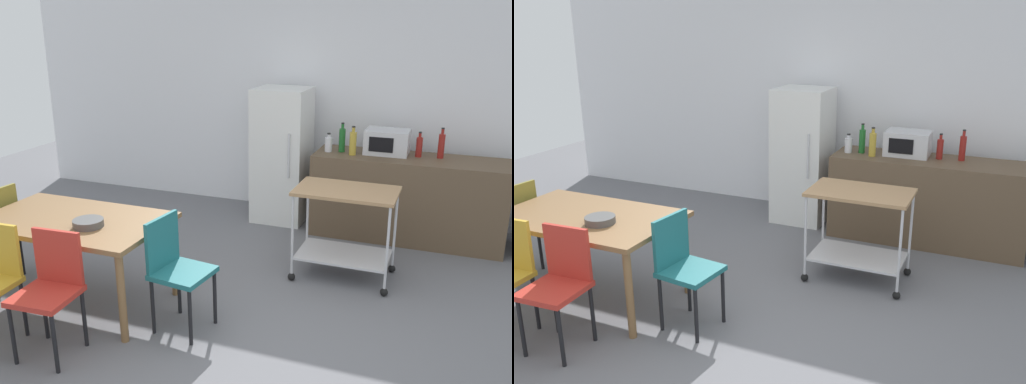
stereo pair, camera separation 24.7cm
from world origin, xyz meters
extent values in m
plane|color=slate|center=(0.00, 0.00, 0.00)|extent=(12.00, 12.00, 0.00)
cube|color=white|center=(0.00, 3.20, 1.45)|extent=(8.40, 0.12, 2.90)
cube|color=brown|center=(0.90, 2.60, 0.45)|extent=(2.00, 0.64, 0.90)
cube|color=brown|center=(-1.50, 0.16, 0.73)|extent=(1.50, 0.90, 0.04)
cylinder|color=brown|center=(-0.81, -0.23, 0.35)|extent=(0.06, 0.06, 0.71)
cylinder|color=brown|center=(-2.19, 0.55, 0.35)|extent=(0.06, 0.06, 0.71)
cylinder|color=brown|center=(-0.81, 0.55, 0.35)|extent=(0.06, 0.06, 0.71)
cylinder|color=black|center=(-1.55, -0.43, 0.23)|extent=(0.03, 0.03, 0.45)
cube|color=#1E666B|center=(-0.47, 0.09, 0.47)|extent=(0.45, 0.45, 0.04)
cube|color=#1E666B|center=(-0.65, 0.11, 0.69)|extent=(0.08, 0.38, 0.40)
cylinder|color=black|center=(-0.32, -0.10, 0.23)|extent=(0.03, 0.03, 0.45)
cylinder|color=black|center=(-0.28, 0.24, 0.23)|extent=(0.03, 0.03, 0.45)
cylinder|color=black|center=(-0.66, -0.06, 0.23)|extent=(0.03, 0.03, 0.45)
cylinder|color=black|center=(-0.62, 0.28, 0.23)|extent=(0.03, 0.03, 0.45)
cube|color=olive|center=(-2.34, 0.22, 0.69)|extent=(0.06, 0.38, 0.40)
cylinder|color=black|center=(-2.34, 0.39, 0.23)|extent=(0.03, 0.03, 0.45)
cube|color=#B72D23|center=(-1.20, -0.56, 0.47)|extent=(0.42, 0.42, 0.04)
cube|color=#B72D23|center=(-1.21, -0.38, 0.69)|extent=(0.38, 0.05, 0.40)
cylinder|color=black|center=(-1.35, -0.74, 0.23)|extent=(0.03, 0.03, 0.45)
cylinder|color=black|center=(-1.02, -0.72, 0.23)|extent=(0.03, 0.03, 0.45)
cylinder|color=black|center=(-1.38, -0.40, 0.23)|extent=(0.03, 0.03, 0.45)
cylinder|color=black|center=(-1.04, -0.38, 0.23)|extent=(0.03, 0.03, 0.45)
cube|color=white|center=(-0.55, 2.70, 0.78)|extent=(0.60, 0.60, 1.55)
cylinder|color=silver|center=(-0.37, 2.39, 0.85)|extent=(0.02, 0.02, 0.50)
cube|color=#A37A51|center=(0.48, 1.41, 0.83)|extent=(0.90, 0.56, 0.03)
cube|color=silver|center=(0.48, 1.41, 0.22)|extent=(0.83, 0.52, 0.02)
cylinder|color=silver|center=(0.06, 1.16, 0.45)|extent=(0.02, 0.02, 0.76)
sphere|color=black|center=(0.06, 1.16, 0.04)|extent=(0.07, 0.07, 0.07)
cylinder|color=silver|center=(0.90, 1.16, 0.45)|extent=(0.02, 0.02, 0.76)
sphere|color=black|center=(0.90, 1.16, 0.04)|extent=(0.07, 0.07, 0.07)
cylinder|color=silver|center=(0.06, 1.66, 0.45)|extent=(0.02, 0.02, 0.76)
sphere|color=black|center=(0.06, 1.66, 0.04)|extent=(0.07, 0.07, 0.07)
cylinder|color=silver|center=(0.90, 1.66, 0.45)|extent=(0.02, 0.02, 0.76)
sphere|color=black|center=(0.90, 1.66, 0.04)|extent=(0.07, 0.07, 0.07)
cylinder|color=silver|center=(0.03, 2.56, 0.98)|extent=(0.08, 0.08, 0.16)
cylinder|color=silver|center=(0.03, 2.56, 1.07)|extent=(0.04, 0.04, 0.04)
cylinder|color=black|center=(0.03, 2.56, 1.10)|extent=(0.04, 0.04, 0.01)
cylinder|color=#1E6628|center=(0.17, 2.60, 1.03)|extent=(0.07, 0.07, 0.25)
cylinder|color=#1E6628|center=(0.17, 2.60, 1.18)|extent=(0.03, 0.03, 0.06)
cylinder|color=black|center=(0.17, 2.60, 1.22)|extent=(0.03, 0.03, 0.01)
cylinder|color=gold|center=(0.31, 2.50, 1.02)|extent=(0.07, 0.07, 0.25)
cylinder|color=gold|center=(0.31, 2.50, 1.17)|extent=(0.03, 0.03, 0.05)
cylinder|color=black|center=(0.31, 2.50, 1.20)|extent=(0.04, 0.04, 0.01)
cube|color=silver|center=(0.64, 2.69, 1.03)|extent=(0.46, 0.34, 0.26)
cube|color=black|center=(0.60, 2.52, 1.03)|extent=(0.25, 0.01, 0.16)
cylinder|color=maroon|center=(0.98, 2.66, 1.00)|extent=(0.07, 0.07, 0.21)
cylinder|color=maroon|center=(0.98, 2.66, 1.13)|extent=(0.03, 0.03, 0.05)
cylinder|color=black|center=(0.98, 2.66, 1.16)|extent=(0.03, 0.03, 0.01)
cylinder|color=maroon|center=(1.20, 2.69, 1.03)|extent=(0.07, 0.07, 0.25)
cylinder|color=maroon|center=(1.20, 2.69, 1.18)|extent=(0.03, 0.03, 0.06)
cylinder|color=black|center=(1.20, 2.69, 1.21)|extent=(0.03, 0.03, 0.01)
cylinder|color=#4C4C4C|center=(-1.27, 0.05, 0.78)|extent=(0.24, 0.24, 0.06)
camera|label=1|loc=(1.38, -3.23, 2.32)|focal=38.63mm
camera|label=2|loc=(1.61, -3.14, 2.32)|focal=38.63mm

